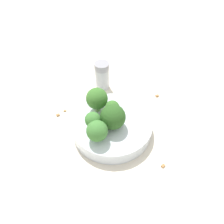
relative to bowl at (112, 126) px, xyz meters
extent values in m
plane|color=beige|center=(0.00, 0.00, -0.02)|extent=(3.00, 3.00, 0.00)
cylinder|color=silver|center=(0.00, 0.00, 0.00)|extent=(0.19, 0.19, 0.03)
cylinder|color=#8EB770|center=(-0.06, -0.02, 0.03)|extent=(0.01, 0.01, 0.02)
sphere|color=#3D7533|center=(-0.06, -0.02, 0.05)|extent=(0.05, 0.05, 0.05)
cylinder|color=#7A9E5B|center=(0.00, 0.05, 0.03)|extent=(0.02, 0.02, 0.03)
sphere|color=#386B28|center=(0.00, 0.05, 0.05)|extent=(0.05, 0.05, 0.05)
cylinder|color=#8EB770|center=(0.01, 0.01, 0.03)|extent=(0.03, 0.03, 0.03)
sphere|color=#386B28|center=(0.01, 0.01, 0.05)|extent=(0.03, 0.03, 0.03)
cylinder|color=#7A9E5B|center=(-0.01, -0.01, 0.03)|extent=(0.02, 0.02, 0.02)
sphere|color=#28511E|center=(-0.01, -0.01, 0.05)|extent=(0.06, 0.06, 0.06)
cylinder|color=#84AD66|center=(-0.05, 0.01, 0.03)|extent=(0.02, 0.02, 0.03)
sphere|color=#3D7533|center=(-0.05, 0.01, 0.05)|extent=(0.04, 0.04, 0.04)
cylinder|color=#B2B7BC|center=(0.09, 0.14, 0.01)|extent=(0.04, 0.04, 0.06)
cylinder|color=gray|center=(0.09, 0.14, 0.06)|extent=(0.04, 0.04, 0.02)
cube|color=tan|center=(0.09, 0.08, -0.01)|extent=(0.01, 0.01, 0.01)
cube|color=olive|center=(0.17, 0.00, -0.01)|extent=(0.01, 0.01, 0.01)
cube|color=olive|center=(0.01, -0.15, -0.01)|extent=(0.01, 0.01, 0.01)
cube|color=#AD7F4C|center=(-0.05, 0.13, -0.01)|extent=(0.01, 0.01, 0.01)
cube|color=olive|center=(-0.07, 0.13, -0.01)|extent=(0.01, 0.01, 0.01)
camera|label=1|loc=(-0.23, -0.24, 0.41)|focal=35.00mm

